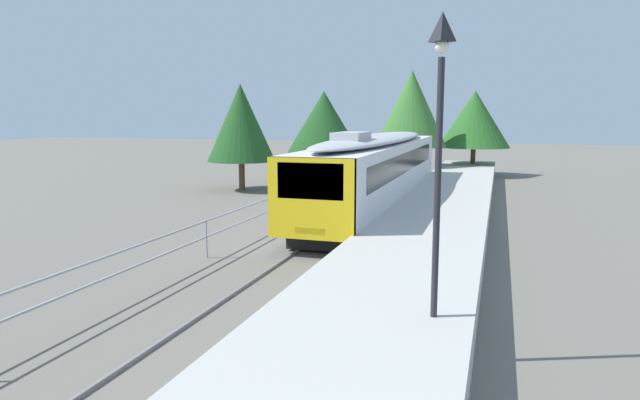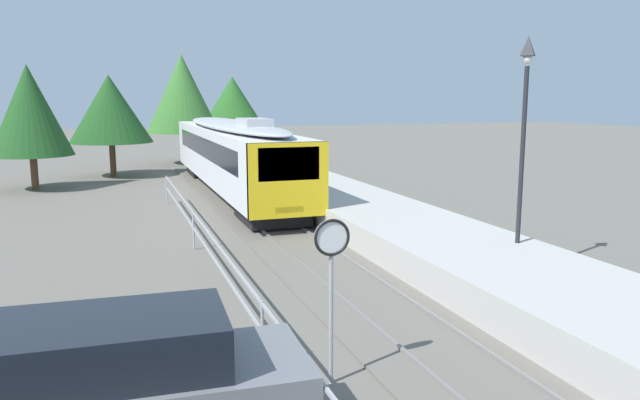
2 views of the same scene
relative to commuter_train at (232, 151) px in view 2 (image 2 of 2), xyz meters
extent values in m
plane|color=#6B665B|center=(-3.00, -9.46, -2.15)|extent=(160.00, 160.00, 0.00)
cube|color=#6B665B|center=(0.00, -9.46, -2.12)|extent=(3.20, 60.00, 0.06)
cube|color=slate|center=(-0.72, -9.46, -2.05)|extent=(0.08, 60.00, 0.08)
cube|color=slate|center=(0.72, -9.46, -2.05)|extent=(0.08, 60.00, 0.08)
cube|color=silver|center=(0.00, 0.11, -0.18)|extent=(2.80, 19.98, 2.55)
cube|color=yellow|center=(0.00, -9.78, -0.18)|extent=(2.80, 0.24, 2.55)
cube|color=black|center=(0.00, -9.86, 0.38)|extent=(2.13, 0.08, 1.12)
cube|color=black|center=(0.00, 0.11, 0.23)|extent=(2.82, 16.78, 0.92)
ellipsoid|color=#B2B5BA|center=(0.00, 0.11, 1.27)|extent=(2.69, 19.18, 0.44)
cube|color=#B2B5BA|center=(0.00, -4.89, 1.55)|extent=(1.10, 2.20, 0.36)
cube|color=#EAE5C6|center=(0.00, -9.85, -1.18)|extent=(1.00, 0.10, 0.20)
cube|color=black|center=(0.00, -7.48, -1.73)|extent=(2.24, 3.20, 0.55)
cube|color=black|center=(0.00, 7.70, -1.73)|extent=(2.24, 3.20, 0.55)
cube|color=#B7B5AD|center=(3.25, -9.46, -1.70)|extent=(3.90, 60.00, 0.90)
cylinder|color=#232328|center=(4.48, -16.15, 1.05)|extent=(0.12, 0.12, 4.60)
pyramid|color=#232328|center=(4.48, -16.15, 3.85)|extent=(0.34, 0.34, 0.50)
sphere|color=silver|center=(4.48, -16.15, 3.53)|extent=(0.24, 0.24, 0.24)
cylinder|color=#9EA0A5|center=(-2.36, -20.34, -1.05)|extent=(0.07, 0.07, 2.20)
cylinder|color=white|center=(-2.36, -20.36, 0.35)|extent=(0.60, 0.03, 0.60)
torus|color=black|center=(-2.36, -20.38, 0.35)|extent=(0.61, 0.05, 0.61)
cube|color=#9EA0A5|center=(-3.30, -19.46, -0.95)|extent=(0.05, 36.00, 0.05)
cube|color=#9EA0A5|center=(-3.30, -19.46, -1.46)|extent=(0.05, 36.00, 0.05)
cylinder|color=#9EA0A5|center=(-3.30, -19.46, -1.52)|extent=(0.06, 0.06, 1.25)
cylinder|color=#9EA0A5|center=(-3.30, -10.46, -1.52)|extent=(0.06, 0.06, 1.25)
cylinder|color=#9EA0A5|center=(-3.30, -1.46, -1.52)|extent=(0.06, 0.06, 1.25)
cube|color=black|center=(-5.80, -21.70, -0.45)|extent=(2.97, 1.80, 0.68)
cylinder|color=black|center=(-4.05, -20.95, -1.79)|extent=(0.73, 0.27, 0.72)
cylinder|color=brown|center=(3.59, 17.96, -1.08)|extent=(0.36, 0.36, 2.13)
cone|color=#286023|center=(3.59, 17.96, 2.09)|extent=(5.30, 5.30, 4.22)
cylinder|color=brown|center=(-0.62, 14.52, -1.00)|extent=(0.36, 0.36, 2.29)
cone|color=#38702D|center=(-0.62, 14.52, 2.85)|extent=(5.08, 5.08, 5.41)
cylinder|color=brown|center=(-5.49, 9.24, -1.12)|extent=(0.36, 0.36, 2.06)
cone|color=#1E4C1E|center=(-5.49, 9.24, 1.92)|extent=(4.85, 4.85, 4.01)
cylinder|color=brown|center=(-9.38, 4.97, -1.26)|extent=(0.36, 0.36, 1.78)
cone|color=#1E4C1E|center=(-9.38, 4.97, 1.94)|extent=(4.09, 4.09, 4.62)
camera|label=1|loc=(5.49, -26.16, 2.37)|focal=31.75mm
camera|label=2|loc=(-5.63, -29.21, 2.55)|focal=33.95mm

